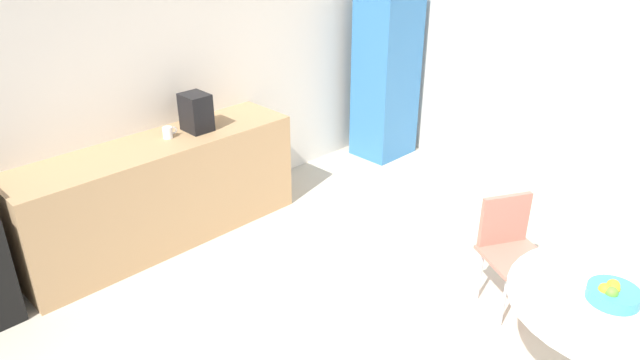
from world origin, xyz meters
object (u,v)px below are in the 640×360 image
at_px(locker_cabinet, 386,76).
at_px(coffee_maker, 196,112).
at_px(mug_white, 168,132).
at_px(fruit_bowl, 613,294).
at_px(chair_coral, 510,240).
at_px(round_table, 614,319).

distance_m(locker_cabinet, coffee_maker, 2.38).
height_order(mug_white, coffee_maker, coffee_maker).
distance_m(fruit_bowl, mug_white, 3.44).
distance_m(locker_cabinet, chair_coral, 2.84).
xyz_separation_m(chair_coral, fruit_bowl, (-0.50, -0.86, 0.27)).
xyz_separation_m(chair_coral, coffee_maker, (-0.90, 2.49, 0.54)).
bearing_deg(coffee_maker, round_table, -82.78).
bearing_deg(chair_coral, round_table, -118.00).
relative_size(fruit_bowl, mug_white, 2.16).
bearing_deg(mug_white, coffee_maker, -4.78).
relative_size(fruit_bowl, coffee_maker, 0.87).
bearing_deg(fruit_bowl, locker_cabinet, 58.65).
bearing_deg(mug_white, chair_coral, -65.06).
bearing_deg(round_table, mug_white, 101.60).
height_order(locker_cabinet, coffee_maker, locker_cabinet).
bearing_deg(mug_white, round_table, -78.40).
relative_size(chair_coral, fruit_bowl, 2.98).
bearing_deg(chair_coral, fruit_bowl, -120.27).
xyz_separation_m(chair_coral, mug_white, (-1.17, 2.51, 0.43)).
distance_m(chair_coral, mug_white, 2.81).
xyz_separation_m(mug_white, coffee_maker, (0.27, -0.02, 0.11)).
bearing_deg(round_table, locker_cabinet, 59.25).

